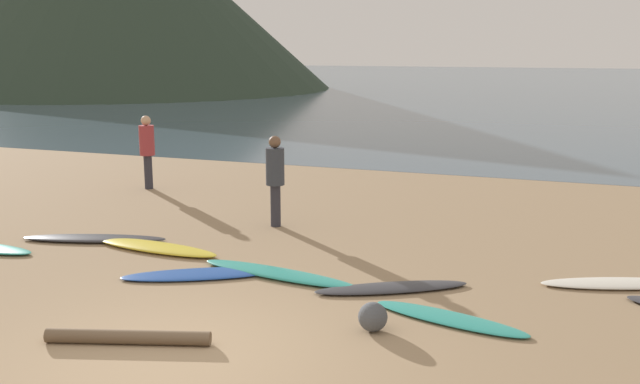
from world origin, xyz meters
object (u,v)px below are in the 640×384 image
surfboard_8 (620,283)px  beach_rock_near (373,317)px  surfboard_4 (200,274)px  person_1 (275,173)px  surfboard_6 (392,288)px  surfboard_2 (94,238)px  surfboard_3 (156,247)px  person_0 (147,146)px  surfboard_5 (277,273)px  surfboard_7 (449,318)px  driftwood_log (128,337)px

surfboard_8 → beach_rock_near: bearing=-155.7°
surfboard_4 → person_1: bearing=63.7°
surfboard_8 → surfboard_6: bearing=-176.5°
surfboard_2 → surfboard_4: size_ratio=1.10×
surfboard_3 → person_0: size_ratio=1.39×
surfboard_6 → person_1: person_1 is taller
surfboard_3 → beach_rock_near: 4.80m
surfboard_4 → surfboard_8: (5.78, 1.69, 0.00)m
surfboard_4 → surfboard_6: (2.80, 0.39, 0.00)m
surfboard_5 → person_1: bearing=123.4°
surfboard_2 → person_0: person_0 is taller
surfboard_2 → surfboard_5: size_ratio=0.97×
surfboard_5 → surfboard_7: (2.69, -0.84, -0.02)m
surfboard_2 → surfboard_8: surfboard_2 is taller
surfboard_3 → surfboard_4: 1.68m
person_0 → surfboard_8: bearing=-121.9°
surfboard_6 → beach_rock_near: bearing=-114.7°
surfboard_3 → surfboard_5: bearing=-7.4°
person_1 → surfboard_5: bearing=-95.5°
person_1 → driftwood_log: size_ratio=0.90×
surfboard_4 → surfboard_8: surfboard_8 is taller
surfboard_2 → surfboard_8: size_ratio=1.13×
surfboard_5 → surfboard_6: size_ratio=1.19×
surfboard_7 → person_0: person_0 is taller
surfboard_6 → person_1: (-2.96, 2.72, 0.97)m
person_0 → driftwood_log: (4.89, -7.77, -0.94)m
surfboard_6 → surfboard_7: surfboard_6 is taller
surfboard_5 → beach_rock_near: beach_rock_near is taller
surfboard_6 → surfboard_2: bearing=142.5°
surfboard_7 → person_1: bearing=152.2°
surfboard_6 → beach_rock_near: size_ratio=6.22×
driftwood_log → surfboard_5: bearing=77.5°
beach_rock_near → surfboard_7: bearing=38.2°
surfboard_5 → surfboard_7: bearing=-8.3°
surfboard_3 → surfboard_5: surfboard_3 is taller
surfboard_4 → surfboard_8: size_ratio=1.03×
surfboard_3 → person_1: (1.23, 2.16, 0.96)m
surfboard_2 → surfboard_3: surfboard_3 is taller
surfboard_5 → person_0: person_0 is taller
surfboard_4 → surfboard_5: surfboard_5 is taller
surfboard_2 → surfboard_6: (5.51, -0.68, -0.01)m
surfboard_7 → surfboard_3: bearing=179.2°
surfboard_4 → surfboard_5: (1.07, 0.39, 0.01)m
surfboard_4 → person_0: bearing=100.5°
surfboard_5 → surfboard_8: size_ratio=1.16×
surfboard_6 → surfboard_8: size_ratio=0.98×
driftwood_log → beach_rock_near: bearing=28.0°
surfboard_7 → surfboard_6: bearing=153.0°
surfboard_2 → person_0: size_ratio=1.45×
surfboard_6 → driftwood_log: (-2.36, -2.81, 0.04)m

